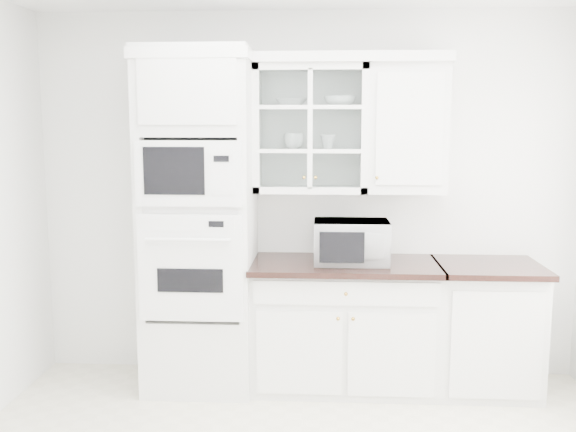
{
  "coord_description": "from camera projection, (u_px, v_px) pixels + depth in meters",
  "views": [
    {
      "loc": [
        0.14,
        -3.01,
        1.89
      ],
      "look_at": [
        -0.1,
        1.05,
        1.3
      ],
      "focal_mm": 40.0,
      "sensor_mm": 36.0,
      "label": 1
    }
  ],
  "objects": [
    {
      "name": "base_cabinet_run",
      "position": [
        344.0,
        324.0,
        4.6
      ],
      "size": [
        1.32,
        0.67,
        0.92
      ],
      "color": "white",
      "rests_on": "ground"
    },
    {
      "name": "room_shell",
      "position": [
        300.0,
        144.0,
        3.43
      ],
      "size": [
        4.0,
        3.5,
        2.7
      ],
      "color": "white",
      "rests_on": "ground"
    },
    {
      "name": "extra_base_cabinet",
      "position": [
        485.0,
        326.0,
        4.54
      ],
      "size": [
        0.72,
        0.67,
        0.92
      ],
      "color": "white",
      "rests_on": "ground"
    },
    {
      "name": "upper_cabinet_glass",
      "position": [
        311.0,
        129.0,
        4.55
      ],
      "size": [
        0.8,
        0.33,
        0.9
      ],
      "color": "white",
      "rests_on": "room_shell"
    },
    {
      "name": "crown_molding",
      "position": [
        296.0,
        59.0,
        4.47
      ],
      "size": [
        2.14,
        0.38,
        0.07
      ],
      "primitive_type": "cube",
      "color": "white",
      "rests_on": "room_shell"
    },
    {
      "name": "upper_cabinet_solid",
      "position": [
        406.0,
        129.0,
        4.52
      ],
      "size": [
        0.55,
        0.33,
        0.9
      ],
      "primitive_type": "cube",
      "color": "white",
      "rests_on": "room_shell"
    },
    {
      "name": "cup_b",
      "position": [
        328.0,
        142.0,
        4.54
      ],
      "size": [
        0.12,
        0.12,
        0.1
      ],
      "primitive_type": "imported",
      "rotation": [
        0.0,
        0.0,
        -0.09
      ],
      "color": "white",
      "rests_on": "upper_cabinet_glass"
    },
    {
      "name": "bowl_b",
      "position": [
        340.0,
        101.0,
        4.5
      ],
      "size": [
        0.26,
        0.26,
        0.07
      ],
      "primitive_type": "imported",
      "rotation": [
        0.0,
        0.0,
        0.19
      ],
      "color": "white",
      "rests_on": "upper_cabinet_glass"
    },
    {
      "name": "countertop_microwave",
      "position": [
        351.0,
        241.0,
        4.49
      ],
      "size": [
        0.52,
        0.43,
        0.3
      ],
      "primitive_type": "imported",
      "rotation": [
        0.0,
        0.0,
        3.15
      ],
      "color": "white",
      "rests_on": "base_cabinet_run"
    },
    {
      "name": "cup_a",
      "position": [
        294.0,
        141.0,
        4.59
      ],
      "size": [
        0.14,
        0.14,
        0.11
      ],
      "primitive_type": "imported",
      "rotation": [
        0.0,
        0.0,
        0.03
      ],
      "color": "white",
      "rests_on": "upper_cabinet_glass"
    },
    {
      "name": "oven_column",
      "position": [
        199.0,
        222.0,
        4.53
      ],
      "size": [
        0.76,
        0.68,
        2.4
      ],
      "color": "white",
      "rests_on": "ground"
    },
    {
      "name": "bowl_a",
      "position": [
        291.0,
        102.0,
        4.55
      ],
      "size": [
        0.24,
        0.24,
        0.05
      ],
      "primitive_type": "imported",
      "rotation": [
        0.0,
        0.0,
        -0.12
      ],
      "color": "white",
      "rests_on": "upper_cabinet_glass"
    }
  ]
}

